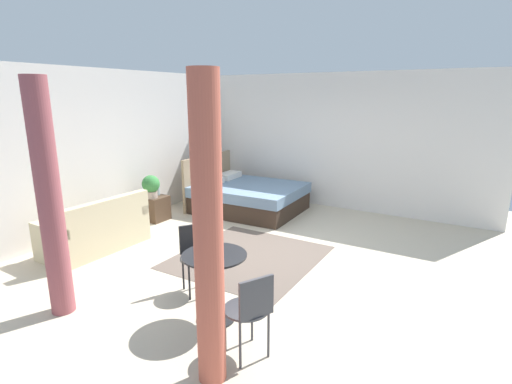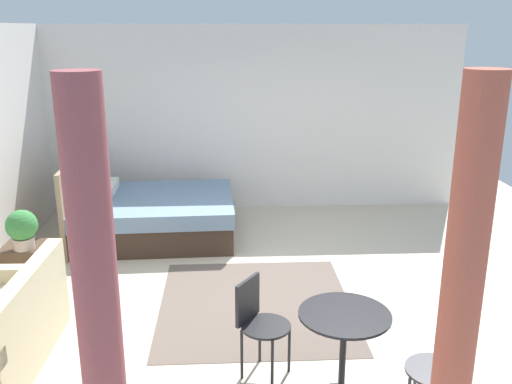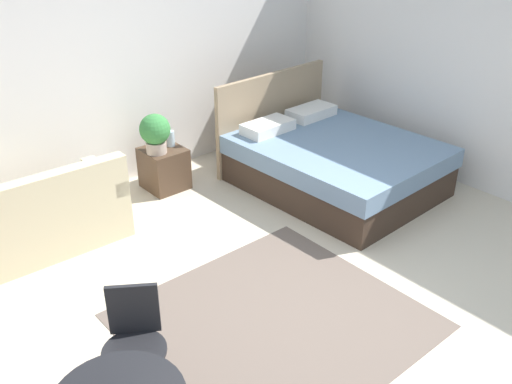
{
  "view_description": "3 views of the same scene",
  "coord_description": "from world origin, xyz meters",
  "px_view_note": "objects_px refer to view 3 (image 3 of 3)",
  "views": [
    {
      "loc": [
        -4.94,
        -2.71,
        2.36
      ],
      "look_at": [
        0.56,
        0.58,
        0.75
      ],
      "focal_mm": 27.26,
      "sensor_mm": 36.0,
      "label": 1
    },
    {
      "loc": [
        -5.52,
        0.42,
        2.76
      ],
      "look_at": [
        -0.01,
        0.13,
        1.11
      ],
      "focal_mm": 38.85,
      "sensor_mm": 36.0,
      "label": 2
    },
    {
      "loc": [
        -2.74,
        -2.39,
        2.96
      ],
      "look_at": [
        -0.07,
        0.73,
        0.81
      ],
      "focal_mm": 40.13,
      "sensor_mm": 36.0,
      "label": 3
    }
  ],
  "objects_px": {
    "couch": "(38,221)",
    "cafe_chair_near_couch": "(134,336)",
    "nightstand": "(164,168)",
    "vase": "(171,139)",
    "bed": "(332,161)",
    "potted_plant": "(155,132)"
  },
  "relations": [
    {
      "from": "bed",
      "to": "cafe_chair_near_couch",
      "type": "xyz_separation_m",
      "value": [
        -3.22,
        -1.28,
        0.2
      ]
    },
    {
      "from": "bed",
      "to": "nightstand",
      "type": "height_order",
      "value": "bed"
    },
    {
      "from": "bed",
      "to": "couch",
      "type": "distance_m",
      "value": 3.12
    },
    {
      "from": "vase",
      "to": "cafe_chair_near_couch",
      "type": "relative_size",
      "value": 0.21
    },
    {
      "from": "nightstand",
      "to": "cafe_chair_near_couch",
      "type": "relative_size",
      "value": 0.57
    },
    {
      "from": "vase",
      "to": "bed",
      "type": "bearing_deg",
      "value": -42.16
    },
    {
      "from": "nightstand",
      "to": "vase",
      "type": "relative_size",
      "value": 2.68
    },
    {
      "from": "couch",
      "to": "vase",
      "type": "bearing_deg",
      "value": 11.14
    },
    {
      "from": "nightstand",
      "to": "cafe_chair_near_couch",
      "type": "distance_m",
      "value": 3.05
    },
    {
      "from": "bed",
      "to": "potted_plant",
      "type": "height_order",
      "value": "bed"
    },
    {
      "from": "vase",
      "to": "potted_plant",
      "type": "bearing_deg",
      "value": -165.2
    },
    {
      "from": "potted_plant",
      "to": "bed",
      "type": "bearing_deg",
      "value": -36.47
    },
    {
      "from": "bed",
      "to": "cafe_chair_near_couch",
      "type": "distance_m",
      "value": 3.47
    },
    {
      "from": "cafe_chair_near_couch",
      "to": "nightstand",
      "type": "bearing_deg",
      "value": 54.35
    },
    {
      "from": "couch",
      "to": "potted_plant",
      "type": "bearing_deg",
      "value": 10.58
    },
    {
      "from": "cafe_chair_near_couch",
      "to": "bed",
      "type": "bearing_deg",
      "value": 21.66
    },
    {
      "from": "couch",
      "to": "cafe_chair_near_couch",
      "type": "xyz_separation_m",
      "value": [
        -0.22,
        -2.15,
        0.21
      ]
    },
    {
      "from": "bed",
      "to": "couch",
      "type": "bearing_deg",
      "value": 163.77
    },
    {
      "from": "couch",
      "to": "cafe_chair_near_couch",
      "type": "distance_m",
      "value": 2.17
    },
    {
      "from": "potted_plant",
      "to": "vase",
      "type": "bearing_deg",
      "value": 14.8
    },
    {
      "from": "couch",
      "to": "cafe_chair_near_couch",
      "type": "relative_size",
      "value": 1.92
    },
    {
      "from": "bed",
      "to": "cafe_chair_near_couch",
      "type": "relative_size",
      "value": 2.64
    }
  ]
}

